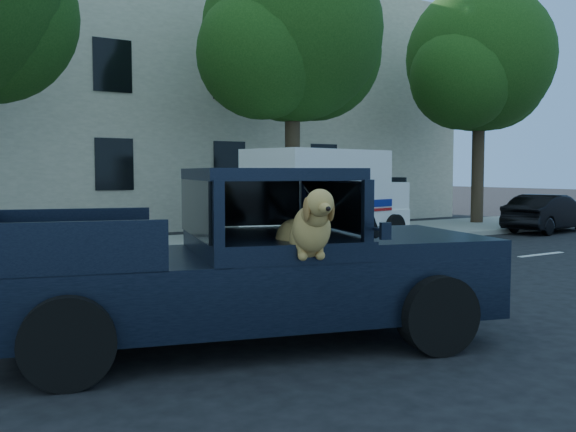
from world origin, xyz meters
TOP-DOWN VIEW (x-y plane):
  - ground at (0.00, 0.00)m, footprint 120.00×120.00m
  - far_sidewalk at (0.00, 9.20)m, footprint 60.00×4.00m
  - lane_stripes at (2.00, 3.40)m, footprint 21.60×0.14m
  - street_tree_mid at (5.03, 9.62)m, footprint 6.00×5.20m
  - street_tree_right at (13.03, 9.62)m, footprint 6.00×5.20m
  - building_main at (3.00, 16.50)m, footprint 26.00×6.00m
  - pickup_truck at (-1.85, 0.44)m, footprint 6.02×3.69m
  - mail_truck at (5.15, 8.18)m, footprint 4.98×3.09m
  - parked_sedan at (13.13, 6.79)m, footprint 1.81×3.89m

SIDE VIEW (x-z plane):
  - ground at x=0.00m, z-range 0.00..0.00m
  - lane_stripes at x=2.00m, z-range 0.00..0.01m
  - far_sidewalk at x=0.00m, z-range 0.00..0.15m
  - parked_sedan at x=13.13m, z-range 0.00..1.23m
  - pickup_truck at x=-1.85m, z-range -0.33..1.69m
  - mail_truck at x=5.15m, z-range -0.16..2.40m
  - building_main at x=3.00m, z-range 0.00..9.00m
  - street_tree_mid at x=5.03m, z-range 1.41..10.01m
  - street_tree_right at x=13.03m, z-range 1.41..10.01m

